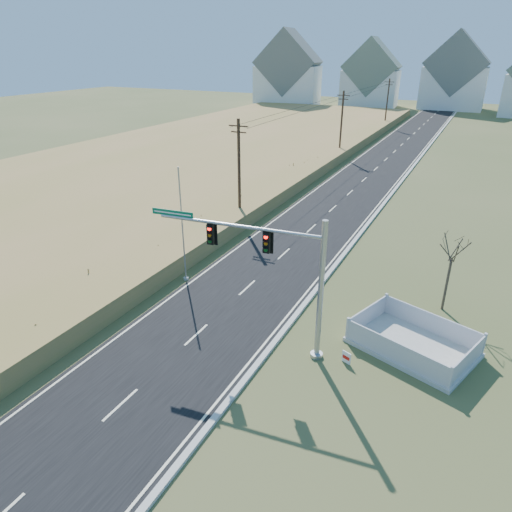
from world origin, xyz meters
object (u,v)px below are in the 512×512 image
(bare_tree, at_px, (454,247))
(traffic_signal_mast, at_px, (283,271))
(open_sign, at_px, (346,357))
(flagpole, at_px, (183,237))
(fence_enclosure, at_px, (412,344))

(bare_tree, bearing_deg, traffic_signal_mast, -131.50)
(traffic_signal_mast, bearing_deg, bare_tree, 42.76)
(traffic_signal_mast, height_order, open_sign, traffic_signal_mast)
(open_sign, distance_m, flagpole, 13.20)
(fence_enclosure, bearing_deg, open_sign, -116.15)
(flagpole, bearing_deg, bare_tree, 13.05)
(open_sign, xyz_separation_m, bare_tree, (3.69, 7.63, 3.71))
(flagpole, bearing_deg, open_sign, -17.70)
(bare_tree, bearing_deg, flagpole, -166.95)
(fence_enclosure, xyz_separation_m, flagpole, (-15.03, 1.23, 2.81))
(fence_enclosure, relative_size, bare_tree, 1.37)
(open_sign, height_order, flagpole, flagpole)
(open_sign, relative_size, flagpole, 0.08)
(traffic_signal_mast, height_order, fence_enclosure, traffic_signal_mast)
(fence_enclosure, distance_m, bare_tree, 6.29)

